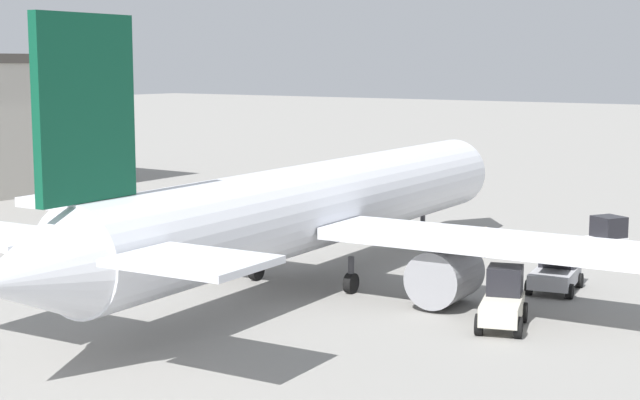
% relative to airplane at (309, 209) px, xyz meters
% --- Properties ---
extents(ground_plane, '(400.00, 400.00, 0.00)m').
position_rel_airplane_xyz_m(ground_plane, '(0.95, 0.07, -3.47)').
color(ground_plane, gray).
extents(airplane, '(38.78, 32.84, 11.63)m').
position_rel_airplane_xyz_m(airplane, '(0.00, 0.00, 0.00)').
color(airplane, silver).
rests_on(airplane, ground_plane).
extents(ground_crew_worker, '(0.36, 0.36, 1.62)m').
position_rel_airplane_xyz_m(ground_crew_worker, '(10.30, -3.86, -2.61)').
color(ground_crew_worker, '#1E2338').
rests_on(ground_crew_worker, ground_plane).
extents(baggage_tug, '(3.44, 3.03, 2.21)m').
position_rel_airplane_xyz_m(baggage_tug, '(13.16, -8.88, -2.46)').
color(baggage_tug, silver).
rests_on(baggage_tug, ground_plane).
extents(belt_loader_truck, '(3.64, 2.56, 1.96)m').
position_rel_airplane_xyz_m(belt_loader_truck, '(5.38, -9.66, -2.56)').
color(belt_loader_truck, '#B2B2B7').
rests_on(belt_loader_truck, ground_plane).
extents(pushback_tug, '(3.51, 2.61, 2.23)m').
position_rel_airplane_xyz_m(pushback_tug, '(-1.64, -10.34, -2.45)').
color(pushback_tug, beige).
rests_on(pushback_tug, ground_plane).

